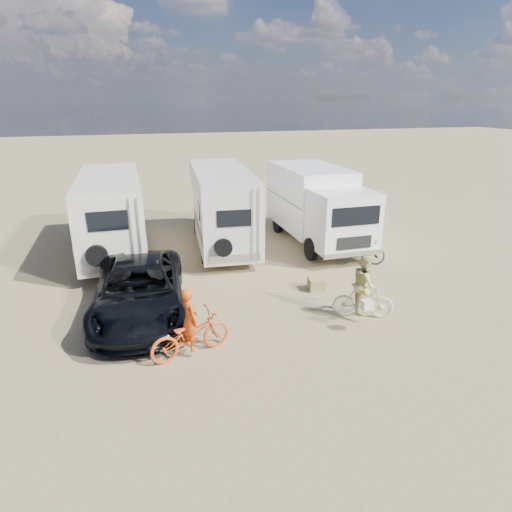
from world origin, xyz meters
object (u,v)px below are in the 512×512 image
object	(u,v)px
rv_main	(222,209)
box_truck	(318,207)
dark_suv	(139,290)
bike_woman	(363,301)
cooler	(172,276)
bike_parked	(360,252)
crate	(316,284)
bike_man	(191,335)
rider_woman	(364,290)
rv_left	(112,216)
rider_man	(190,326)

from	to	relation	value
rv_main	box_truck	world-z (taller)	rv_main
box_truck	dark_suv	distance (m)	8.81
bike_woman	box_truck	bearing A→B (deg)	11.26
cooler	bike_parked	bearing A→B (deg)	1.58
cooler	crate	world-z (taller)	cooler
bike_man	crate	size ratio (longest dim) A/B	4.09
box_truck	rv_main	bearing A→B (deg)	169.09
crate	bike_parked	bearing A→B (deg)	33.37
crate	bike_man	bearing A→B (deg)	-149.68
bike_woman	crate	size ratio (longest dim) A/B	3.38
rv_main	box_truck	bearing A→B (deg)	-5.81
box_truck	cooler	bearing A→B (deg)	-158.09
rv_main	rider_woman	size ratio (longest dim) A/B	3.94
rv_left	crate	xyz separation A→B (m)	(6.18, -5.57, -1.32)
bike_parked	cooler	distance (m)	6.84
bike_parked	crate	size ratio (longest dim) A/B	3.74
rv_left	box_truck	xyz separation A→B (m)	(8.21, -1.09, 0.03)
box_truck	bike_parked	world-z (taller)	box_truck
rv_main	dark_suv	world-z (taller)	rv_main
rv_left	dark_suv	xyz separation A→B (m)	(0.72, -5.66, -0.77)
box_truck	rv_left	bearing A→B (deg)	172.62
dark_suv	bike_parked	size ratio (longest dim) A/B	2.90
rv_left	crate	bearing A→B (deg)	-41.74
bike_man	rider_man	bearing A→B (deg)	-0.00
rider_woman	bike_parked	world-z (taller)	rider_woman
bike_parked	rv_main	bearing A→B (deg)	66.80
rider_man	bike_parked	bearing A→B (deg)	-74.76
dark_suv	bike_woman	bearing A→B (deg)	-13.64
cooler	box_truck	bearing A→B (deg)	25.95
rv_left	rider_woman	world-z (taller)	rv_left
bike_man	rider_woman	world-z (taller)	rider_woman
bike_woman	rider_woman	bearing A→B (deg)	0.00
box_truck	cooler	distance (m)	7.02
bike_man	cooler	xyz separation A→B (m)	(0.04, 4.51, -0.30)
box_truck	bike_woman	bearing A→B (deg)	-103.20
cooler	crate	bearing A→B (deg)	-19.56
rv_left	rider_man	world-z (taller)	rv_left
dark_suv	rider_man	distance (m)	2.71
bike_woman	crate	xyz separation A→B (m)	(-0.47, 2.06, -0.30)
rider_woman	box_truck	bearing A→B (deg)	11.26
rv_left	bike_woman	xyz separation A→B (m)	(6.66, -7.62, -1.01)
dark_suv	rider_man	bearing A→B (deg)	-62.45
box_truck	bike_man	bearing A→B (deg)	-132.21
bike_woman	bike_parked	world-z (taller)	bike_woman
dark_suv	box_truck	bearing A→B (deg)	36.07
bike_man	cooler	size ratio (longest dim) A/B	3.53
rv_left	bike_woman	size ratio (longest dim) A/B	4.14
rv_left	box_truck	size ratio (longest dim) A/B	1.11
bike_man	bike_parked	distance (m)	8.05
bike_man	rider_man	xyz separation A→B (m)	(0.00, 0.00, 0.25)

